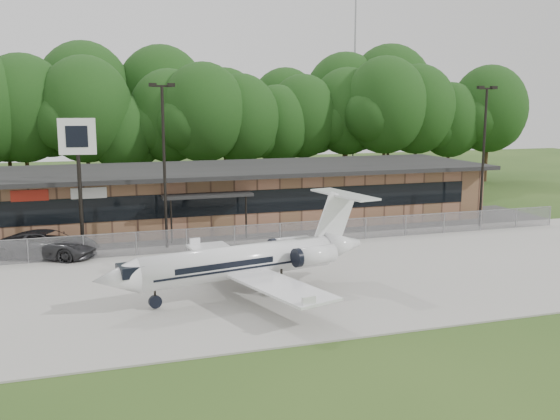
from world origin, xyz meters
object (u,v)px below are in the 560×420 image
object	(u,v)px
business_jet	(248,262)
suv	(48,244)
pole_sign	(78,151)
terminal	(219,194)

from	to	relation	value
business_jet	suv	distance (m)	14.14
pole_sign	terminal	bearing A→B (deg)	43.62
terminal	business_jet	world-z (taller)	business_jet
business_jet	pole_sign	size ratio (longest dim) A/B	1.68
business_jet	pole_sign	bearing A→B (deg)	112.32
pole_sign	suv	bearing A→B (deg)	-156.53
business_jet	suv	xyz separation A→B (m)	(-9.34, 10.58, -0.84)
terminal	pole_sign	world-z (taller)	pole_sign
pole_sign	business_jet	bearing A→B (deg)	-48.25
suv	pole_sign	xyz separation A→B (m)	(1.94, 0.53, 5.43)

